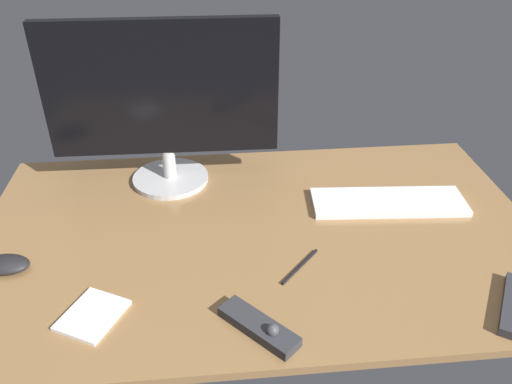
% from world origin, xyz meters
% --- Properties ---
extents(desk, '(1.40, 0.84, 0.02)m').
position_xyz_m(desk, '(0.00, 0.00, 0.01)').
color(desk, olive).
rests_on(desk, ground).
extents(monitor, '(0.62, 0.22, 0.46)m').
position_xyz_m(monitor, '(-0.23, 0.27, 0.27)').
color(monitor, '#BBBBBB').
rests_on(monitor, desk).
extents(keyboard, '(0.42, 0.16, 0.02)m').
position_xyz_m(keyboard, '(0.36, 0.09, 0.03)').
color(keyboard, white).
rests_on(keyboard, desk).
extents(computer_mouse, '(0.12, 0.08, 0.03)m').
position_xyz_m(computer_mouse, '(-0.59, -0.09, 0.04)').
color(computer_mouse, black).
rests_on(computer_mouse, desk).
extents(media_remote, '(0.16, 0.16, 0.04)m').
position_xyz_m(media_remote, '(-0.03, -0.33, 0.03)').
color(media_remote, '#2D2D33').
rests_on(media_remote, desk).
extents(notepad, '(0.15, 0.16, 0.01)m').
position_xyz_m(notepad, '(-0.37, -0.25, 0.02)').
color(notepad, white).
rests_on(notepad, desk).
extents(pen, '(0.10, 0.11, 0.01)m').
position_xyz_m(pen, '(0.08, -0.15, 0.02)').
color(pen, black).
rests_on(pen, desk).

